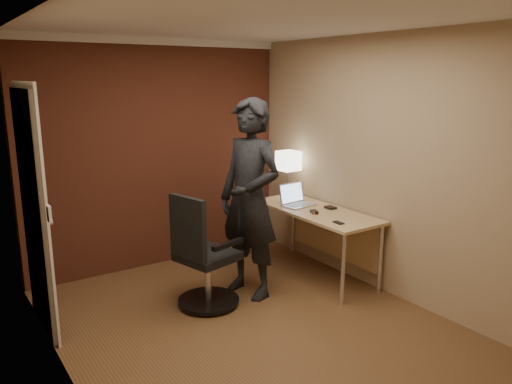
% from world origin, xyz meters
% --- Properties ---
extents(room, '(4.00, 4.00, 4.00)m').
position_xyz_m(room, '(-0.27, 1.54, 1.37)').
color(room, brown).
rests_on(room, ground).
extents(desk, '(0.60, 1.50, 0.73)m').
position_xyz_m(desk, '(1.25, 0.66, 0.60)').
color(desk, tan).
rests_on(desk, ground).
extents(desk_lamp, '(0.22, 0.22, 0.54)m').
position_xyz_m(desk_lamp, '(1.30, 1.28, 1.15)').
color(desk_lamp, silver).
rests_on(desk_lamp, desk).
extents(laptop, '(0.35, 0.29, 0.23)m').
position_xyz_m(laptop, '(1.13, 0.94, 0.79)').
color(laptop, silver).
rests_on(laptop, desk).
extents(mouse, '(0.09, 0.11, 0.03)m').
position_xyz_m(mouse, '(1.07, 0.56, 0.75)').
color(mouse, black).
rests_on(mouse, desk).
extents(phone, '(0.07, 0.12, 0.01)m').
position_xyz_m(phone, '(1.04, 0.16, 0.73)').
color(phone, black).
rests_on(phone, desk).
extents(wallet, '(0.10, 0.12, 0.02)m').
position_xyz_m(wallet, '(1.34, 0.60, 0.74)').
color(wallet, black).
rests_on(wallet, desk).
extents(office_chair, '(0.58, 0.65, 1.06)m').
position_xyz_m(office_chair, '(-0.18, 0.65, 0.47)').
color(office_chair, black).
rests_on(office_chair, ground).
extents(person, '(0.61, 0.79, 1.91)m').
position_xyz_m(person, '(0.36, 0.66, 0.96)').
color(person, black).
rests_on(person, ground).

